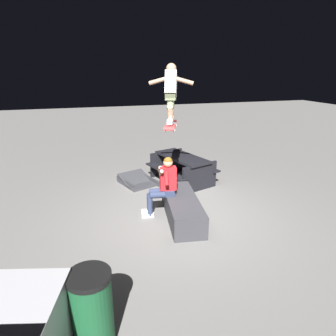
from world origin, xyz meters
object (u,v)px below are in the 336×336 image
(person_sitting_on_ledge, at_px, (163,184))
(trash_bin, at_px, (92,310))
(skater_airborne, at_px, (171,90))
(picnic_table_back, at_px, (182,165))
(skateboard, at_px, (171,126))
(kicker_ramp, at_px, (138,182))
(ledge_box_main, at_px, (182,208))

(person_sitting_on_ledge, height_order, trash_bin, person_sitting_on_ledge)
(skater_airborne, xyz_separation_m, picnic_table_back, (1.67, -0.84, -2.13))
(skateboard, bearing_deg, picnic_table_back, -26.59)
(kicker_ramp, bearing_deg, skateboard, -169.13)
(ledge_box_main, distance_m, person_sitting_on_ledge, 0.65)
(person_sitting_on_ledge, distance_m, trash_bin, 3.32)
(person_sitting_on_ledge, relative_size, trash_bin, 1.34)
(skateboard, bearing_deg, ledge_box_main, -151.22)
(picnic_table_back, bearing_deg, skateboard, 153.41)
(ledge_box_main, bearing_deg, kicker_ramp, 13.56)
(person_sitting_on_ledge, distance_m, kicker_ramp, 2.05)
(person_sitting_on_ledge, height_order, picnic_table_back, person_sitting_on_ledge)
(person_sitting_on_ledge, xyz_separation_m, picnic_table_back, (1.74, -1.03, -0.21))
(skater_airborne, bearing_deg, picnic_table_back, -26.75)
(trash_bin, bearing_deg, person_sitting_on_ledge, -29.50)
(ledge_box_main, xyz_separation_m, person_sitting_on_ledge, (0.28, 0.34, 0.48))
(trash_bin, bearing_deg, kicker_ramp, -16.60)
(skater_airborne, bearing_deg, skateboard, 158.78)
(person_sitting_on_ledge, bearing_deg, skateboard, -82.99)
(skateboard, xyz_separation_m, kicker_ramp, (1.91, 0.37, -1.89))
(person_sitting_on_ledge, bearing_deg, skater_airborne, -68.77)
(person_sitting_on_ledge, height_order, skater_airborne, skater_airborne)
(kicker_ramp, bearing_deg, ledge_box_main, -166.44)
(ledge_box_main, bearing_deg, trash_bin, 142.90)
(skateboard, bearing_deg, kicker_ramp, 10.87)
(ledge_box_main, distance_m, picnic_table_back, 2.15)
(picnic_table_back, relative_size, trash_bin, 2.10)
(person_sitting_on_ledge, distance_m, picnic_table_back, 2.03)
(skater_airborne, relative_size, trash_bin, 1.16)
(skateboard, distance_m, skater_airborne, 0.69)
(person_sitting_on_ledge, xyz_separation_m, skateboard, (0.02, -0.17, 1.23))
(skateboard, bearing_deg, skater_airborne, -21.22)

